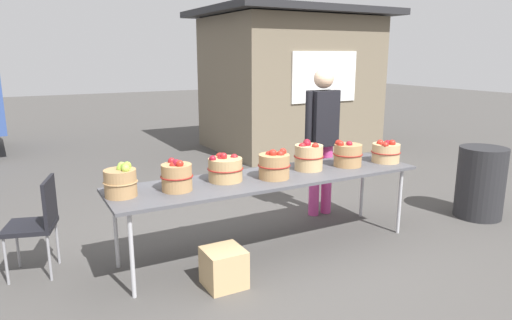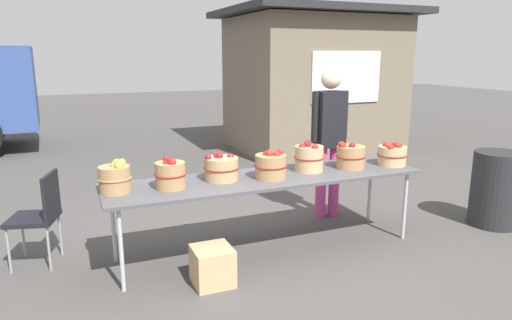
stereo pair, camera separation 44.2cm
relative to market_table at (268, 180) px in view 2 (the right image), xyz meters
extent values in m
plane|color=#474442|center=(0.00, 0.00, -0.72)|extent=(40.00, 40.00, 0.00)
cube|color=#4C4C51|center=(0.00, 0.00, 0.02)|extent=(3.10, 0.76, 0.03)
cylinder|color=#B2B2B7|center=(-1.43, -0.30, -0.36)|extent=(0.04, 0.04, 0.72)
cylinder|color=#B2B2B7|center=(1.43, -0.30, -0.36)|extent=(0.04, 0.04, 0.72)
cylinder|color=#B2B2B7|center=(-1.43, 0.30, -0.36)|extent=(0.04, 0.04, 0.72)
cylinder|color=#B2B2B7|center=(1.43, 0.30, -0.36)|extent=(0.04, 0.04, 0.72)
cylinder|color=#A87F51|center=(-1.41, 0.04, 0.15)|extent=(0.26, 0.26, 0.23)
torus|color=#A87F51|center=(-1.41, 0.04, 0.16)|extent=(0.28, 0.28, 0.01)
sphere|color=#7AA833|center=(-1.37, 0.02, 0.28)|extent=(0.08, 0.08, 0.08)
sphere|color=#9EC647|center=(-1.38, 0.11, 0.27)|extent=(0.07, 0.07, 0.07)
sphere|color=#8CB738|center=(-1.40, 0.05, 0.27)|extent=(0.07, 0.07, 0.07)
sphere|color=#9EC647|center=(-1.38, -0.03, 0.28)|extent=(0.07, 0.07, 0.07)
sphere|color=#8CB738|center=(-1.34, 0.08, 0.28)|extent=(0.07, 0.07, 0.07)
cylinder|color=#A87F51|center=(-0.95, -0.02, 0.15)|extent=(0.26, 0.26, 0.23)
torus|color=maroon|center=(-0.95, -0.02, 0.16)|extent=(0.28, 0.28, 0.01)
sphere|color=maroon|center=(-0.96, -0.05, 0.28)|extent=(0.07, 0.07, 0.07)
sphere|color=#B22319|center=(-0.94, -0.09, 0.28)|extent=(0.07, 0.07, 0.07)
sphere|color=maroon|center=(-0.96, 0.07, 0.27)|extent=(0.06, 0.06, 0.06)
sphere|color=#B22319|center=(-0.98, -0.05, 0.26)|extent=(0.08, 0.08, 0.08)
cylinder|color=tan|center=(-0.45, 0.06, 0.14)|extent=(0.32, 0.32, 0.21)
torus|color=maroon|center=(-0.45, 0.06, 0.15)|extent=(0.34, 0.34, 0.01)
sphere|color=maroon|center=(-0.48, 0.10, 0.26)|extent=(0.07, 0.07, 0.07)
sphere|color=maroon|center=(-0.48, 0.08, 0.24)|extent=(0.07, 0.07, 0.07)
sphere|color=maroon|center=(-0.45, 0.13, 0.26)|extent=(0.06, 0.06, 0.06)
sphere|color=maroon|center=(-0.35, 0.07, 0.24)|extent=(0.08, 0.08, 0.08)
sphere|color=#B22319|center=(-0.45, 0.19, 0.24)|extent=(0.08, 0.08, 0.08)
sphere|color=maroon|center=(-0.47, 0.07, 0.27)|extent=(0.07, 0.07, 0.07)
sphere|color=maroon|center=(-0.58, 0.06, 0.26)|extent=(0.06, 0.06, 0.06)
cylinder|color=#A87F51|center=(-0.01, -0.07, 0.15)|extent=(0.29, 0.29, 0.23)
torus|color=maroon|center=(-0.01, -0.07, 0.16)|extent=(0.31, 0.31, 0.01)
sphere|color=#B22319|center=(0.04, -0.11, 0.26)|extent=(0.08, 0.08, 0.08)
sphere|color=#B22319|center=(0.10, -0.06, 0.28)|extent=(0.07, 0.07, 0.07)
sphere|color=#B22319|center=(-0.03, -0.08, 0.28)|extent=(0.08, 0.08, 0.08)
sphere|color=#B22319|center=(-0.04, -0.04, 0.26)|extent=(0.07, 0.07, 0.07)
cylinder|color=tan|center=(0.47, 0.04, 0.16)|extent=(0.28, 0.28, 0.25)
torus|color=maroon|center=(0.47, 0.04, 0.17)|extent=(0.30, 0.30, 0.01)
sphere|color=maroon|center=(0.45, 0.05, 0.30)|extent=(0.08, 0.08, 0.08)
sphere|color=maroon|center=(0.39, 0.04, 0.28)|extent=(0.08, 0.08, 0.08)
sphere|color=#B22319|center=(0.46, 0.06, 0.28)|extent=(0.08, 0.08, 0.08)
sphere|color=maroon|center=(0.51, 0.14, 0.29)|extent=(0.08, 0.08, 0.08)
sphere|color=#B22319|center=(0.47, -0.06, 0.30)|extent=(0.07, 0.07, 0.07)
cylinder|color=#A87F51|center=(0.92, -0.02, 0.15)|extent=(0.29, 0.29, 0.23)
torus|color=maroon|center=(0.92, -0.02, 0.16)|extent=(0.31, 0.31, 0.01)
sphere|color=#B22319|center=(0.82, -0.02, 0.28)|extent=(0.07, 0.07, 0.07)
sphere|color=#B22319|center=(0.85, 0.05, 0.27)|extent=(0.07, 0.07, 0.07)
sphere|color=maroon|center=(0.91, -0.05, 0.27)|extent=(0.06, 0.06, 0.06)
sphere|color=maroon|center=(0.96, 0.01, 0.26)|extent=(0.07, 0.07, 0.07)
cylinder|color=tan|center=(1.41, -0.07, 0.13)|extent=(0.30, 0.30, 0.20)
torus|color=maroon|center=(1.41, -0.07, 0.14)|extent=(0.32, 0.32, 0.01)
sphere|color=#B22319|center=(1.35, -0.07, 0.23)|extent=(0.07, 0.07, 0.07)
sphere|color=#B22319|center=(1.42, -0.07, 0.23)|extent=(0.08, 0.08, 0.08)
sphere|color=#B22319|center=(1.43, -0.13, 0.25)|extent=(0.07, 0.07, 0.07)
sphere|color=maroon|center=(1.42, -0.09, 0.24)|extent=(0.08, 0.08, 0.08)
sphere|color=#B22319|center=(1.36, -0.03, 0.24)|extent=(0.08, 0.08, 0.08)
sphere|color=#B22319|center=(1.32, -0.14, 0.24)|extent=(0.07, 0.07, 0.07)
sphere|color=maroon|center=(1.52, -0.05, 0.23)|extent=(0.07, 0.07, 0.07)
cylinder|color=#CC3F8C|center=(1.14, 0.61, -0.29)|extent=(0.12, 0.12, 0.85)
cylinder|color=#CC3F8C|center=(0.96, 0.61, -0.29)|extent=(0.12, 0.12, 0.85)
cube|color=black|center=(1.05, 0.61, 0.46)|extent=(0.33, 0.24, 0.64)
sphere|color=beige|center=(1.05, 0.61, 0.91)|extent=(0.23, 0.23, 0.23)
cylinder|color=black|center=(1.23, 0.60, 0.49)|extent=(0.09, 0.09, 0.57)
cylinder|color=black|center=(0.86, 0.62, 0.49)|extent=(0.09, 0.09, 0.57)
cube|color=black|center=(-2.32, 6.70, 0.85)|extent=(0.09, 1.76, 0.80)
cube|color=#726651|center=(2.90, 4.28, 0.58)|extent=(3.02, 2.43, 2.60)
cube|color=#262628|center=(2.90, 4.28, 1.96)|extent=(3.53, 2.93, 0.12)
cube|color=white|center=(2.89, 3.07, 0.78)|extent=(1.40, 0.05, 0.90)
cube|color=black|center=(-2.11, 0.53, -0.28)|extent=(0.50, 0.50, 0.04)
cube|color=black|center=(-1.93, 0.48, -0.06)|extent=(0.14, 0.39, 0.40)
cylinder|color=gray|center=(-2.22, 0.74, -0.51)|extent=(0.02, 0.02, 0.42)
cylinder|color=gray|center=(-2.32, 0.41, -0.51)|extent=(0.02, 0.02, 0.42)
cylinder|color=gray|center=(-1.90, 0.65, -0.51)|extent=(0.02, 0.02, 0.42)
cylinder|color=gray|center=(-1.99, 0.32, -0.51)|extent=(0.02, 0.02, 0.42)
cylinder|color=#262628|center=(2.65, -0.37, -0.29)|extent=(0.54, 0.54, 0.84)
cube|color=tan|center=(-0.72, -0.46, -0.55)|extent=(0.32, 0.32, 0.32)
camera|label=1|loc=(-2.15, -3.69, 1.18)|focal=32.11mm
camera|label=2|loc=(-1.75, -3.88, 1.18)|focal=32.11mm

